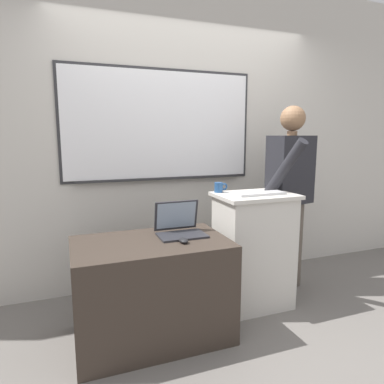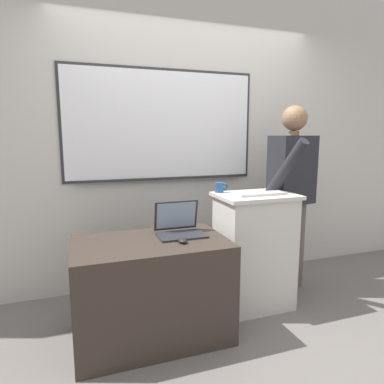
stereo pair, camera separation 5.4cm
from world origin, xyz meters
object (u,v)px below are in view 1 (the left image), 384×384
object	(u,v)px
lectern_podium	(253,250)
computer_mouse_by_laptop	(183,240)
person_presenter	(290,185)
coffee_mug	(219,187)
side_desk	(152,289)
laptop	(179,225)
wireless_keyboard	(260,194)

from	to	relation	value
lectern_podium	computer_mouse_by_laptop	world-z (taller)	lectern_podium
person_presenter	lectern_podium	bearing A→B (deg)	-171.68
person_presenter	coffee_mug	distance (m)	0.72
side_desk	computer_mouse_by_laptop	distance (m)	0.44
person_presenter	computer_mouse_by_laptop	xyz separation A→B (m)	(-1.20, -0.46, -0.26)
side_desk	computer_mouse_by_laptop	xyz separation A→B (m)	(0.20, -0.12, 0.38)
laptop	wireless_keyboard	distance (m)	0.72
lectern_podium	wireless_keyboard	bearing A→B (deg)	-78.99
laptop	side_desk	bearing A→B (deg)	-158.24
wireless_keyboard	coffee_mug	xyz separation A→B (m)	(-0.26, 0.23, 0.03)
side_desk	wireless_keyboard	world-z (taller)	wireless_keyboard
laptop	coffee_mug	size ratio (longest dim) A/B	2.93
person_presenter	computer_mouse_by_laptop	world-z (taller)	person_presenter
laptop	lectern_podium	bearing A→B (deg)	5.31
side_desk	person_presenter	size ratio (longest dim) A/B	0.63
computer_mouse_by_laptop	person_presenter	bearing A→B (deg)	20.83
side_desk	laptop	world-z (taller)	laptop
laptop	wireless_keyboard	world-z (taller)	wireless_keyboard
side_desk	person_presenter	xyz separation A→B (m)	(1.40, 0.34, 0.64)
laptop	computer_mouse_by_laptop	xyz separation A→B (m)	(-0.04, -0.22, -0.05)
lectern_podium	person_presenter	xyz separation A→B (m)	(0.48, 0.18, 0.51)
lectern_podium	person_presenter	distance (m)	0.72
person_presenter	computer_mouse_by_laptop	distance (m)	1.31
coffee_mug	person_presenter	bearing A→B (deg)	0.66
coffee_mug	laptop	bearing A→B (deg)	-151.87
wireless_keyboard	computer_mouse_by_laptop	size ratio (longest dim) A/B	4.16
lectern_podium	laptop	size ratio (longest dim) A/B	2.82
computer_mouse_by_laptop	lectern_podium	bearing A→B (deg)	21.04
lectern_podium	person_presenter	size ratio (longest dim) A/B	0.57
lectern_podium	coffee_mug	xyz separation A→B (m)	(-0.25, 0.17, 0.53)
wireless_keyboard	computer_mouse_by_laptop	xyz separation A→B (m)	(-0.74, -0.22, -0.25)
side_desk	computer_mouse_by_laptop	bearing A→B (deg)	-30.57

